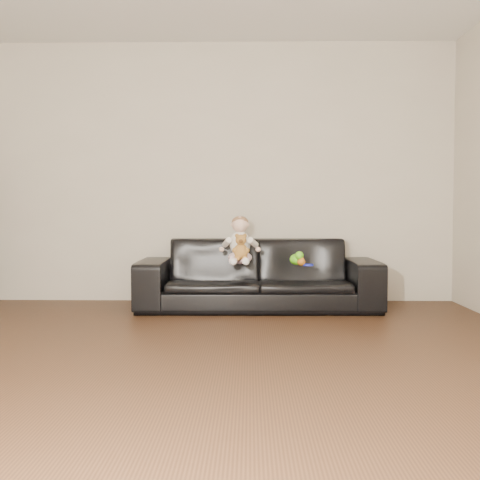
{
  "coord_description": "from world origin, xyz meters",
  "views": [
    {
      "loc": [
        0.45,
        -3.33,
        0.91
      ],
      "look_at": [
        0.36,
        2.14,
        0.65
      ],
      "focal_mm": 45.0,
      "sensor_mm": 36.0,
      "label": 1
    }
  ],
  "objects_px": {
    "sofa": "(258,274)",
    "toy_rattle": "(301,262)",
    "toy_blue_disc": "(308,265)",
    "toy_green": "(296,259)",
    "teddy_bear": "(241,247)",
    "baby": "(240,243)"
  },
  "relations": [
    {
      "from": "sofa",
      "to": "toy_blue_disc",
      "type": "xyz_separation_m",
      "value": [
        0.44,
        -0.25,
        0.11
      ]
    },
    {
      "from": "sofa",
      "to": "baby",
      "type": "relative_size",
      "value": 5.06
    },
    {
      "from": "baby",
      "to": "sofa",
      "type": "bearing_deg",
      "value": 38.0
    },
    {
      "from": "sofa",
      "to": "toy_blue_disc",
      "type": "distance_m",
      "value": 0.52
    },
    {
      "from": "baby",
      "to": "toy_rattle",
      "type": "relative_size",
      "value": 6.16
    },
    {
      "from": "teddy_bear",
      "to": "toy_blue_disc",
      "type": "height_order",
      "value": "teddy_bear"
    },
    {
      "from": "baby",
      "to": "toy_blue_disc",
      "type": "xyz_separation_m",
      "value": [
        0.6,
        -0.13,
        -0.19
      ]
    },
    {
      "from": "sofa",
      "to": "toy_blue_disc",
      "type": "height_order",
      "value": "sofa"
    },
    {
      "from": "sofa",
      "to": "toy_rattle",
      "type": "xyz_separation_m",
      "value": [
        0.38,
        -0.28,
        0.14
      ]
    },
    {
      "from": "teddy_bear",
      "to": "sofa",
      "type": "bearing_deg",
      "value": 59.41
    },
    {
      "from": "teddy_bear",
      "to": "toy_blue_disc",
      "type": "relative_size",
      "value": 2.27
    },
    {
      "from": "baby",
      "to": "teddy_bear",
      "type": "height_order",
      "value": "baby"
    },
    {
      "from": "toy_green",
      "to": "toy_rattle",
      "type": "height_order",
      "value": "toy_green"
    },
    {
      "from": "teddy_bear",
      "to": "baby",
      "type": "bearing_deg",
      "value": 95.27
    },
    {
      "from": "sofa",
      "to": "toy_green",
      "type": "bearing_deg",
      "value": -30.81
    },
    {
      "from": "teddy_bear",
      "to": "toy_rattle",
      "type": "height_order",
      "value": "teddy_bear"
    },
    {
      "from": "teddy_bear",
      "to": "toy_green",
      "type": "bearing_deg",
      "value": 7.13
    },
    {
      "from": "sofa",
      "to": "toy_rattle",
      "type": "bearing_deg",
      "value": -36.85
    },
    {
      "from": "baby",
      "to": "toy_blue_disc",
      "type": "bearing_deg",
      "value": -10.07
    },
    {
      "from": "sofa",
      "to": "toy_green",
      "type": "xyz_separation_m",
      "value": [
        0.34,
        -0.2,
        0.15
      ]
    },
    {
      "from": "sofa",
      "to": "teddy_bear",
      "type": "relative_size",
      "value": 9.55
    },
    {
      "from": "baby",
      "to": "toy_green",
      "type": "distance_m",
      "value": 0.53
    }
  ]
}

